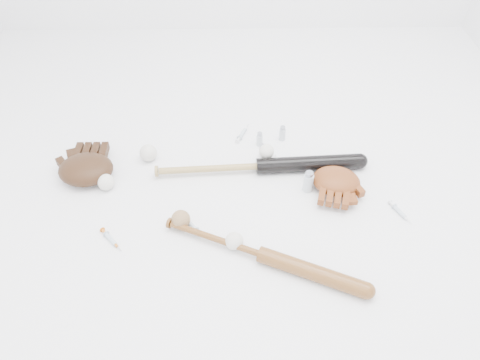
{
  "coord_description": "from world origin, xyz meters",
  "views": [
    {
      "loc": [
        -0.01,
        -1.37,
        1.43
      ],
      "look_at": [
        0.01,
        0.02,
        0.06
      ],
      "focal_mm": 35.0,
      "sensor_mm": 36.0,
      "label": 1
    }
  ],
  "objects_px": {
    "bat_dark": "(259,166)",
    "bat_wood": "(261,255)",
    "pedestal": "(266,160)",
    "glove_dark": "(86,169)"
  },
  "relations": [
    {
      "from": "bat_wood",
      "to": "pedestal",
      "type": "relative_size",
      "value": 11.74
    },
    {
      "from": "bat_dark",
      "to": "pedestal",
      "type": "height_order",
      "value": "bat_dark"
    },
    {
      "from": "glove_dark",
      "to": "pedestal",
      "type": "distance_m",
      "value": 0.79
    },
    {
      "from": "bat_dark",
      "to": "bat_wood",
      "type": "bearing_deg",
      "value": -94.63
    },
    {
      "from": "bat_wood",
      "to": "pedestal",
      "type": "bearing_deg",
      "value": 108.96
    },
    {
      "from": "bat_dark",
      "to": "bat_wood",
      "type": "relative_size",
      "value": 1.16
    },
    {
      "from": "bat_dark",
      "to": "glove_dark",
      "type": "relative_size",
      "value": 3.42
    },
    {
      "from": "bat_dark",
      "to": "bat_wood",
      "type": "xyz_separation_m",
      "value": [
        -0.01,
        -0.47,
        -0.0
      ]
    },
    {
      "from": "bat_dark",
      "to": "pedestal",
      "type": "relative_size",
      "value": 13.6
    },
    {
      "from": "glove_dark",
      "to": "pedestal",
      "type": "bearing_deg",
      "value": 5.23
    }
  ]
}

